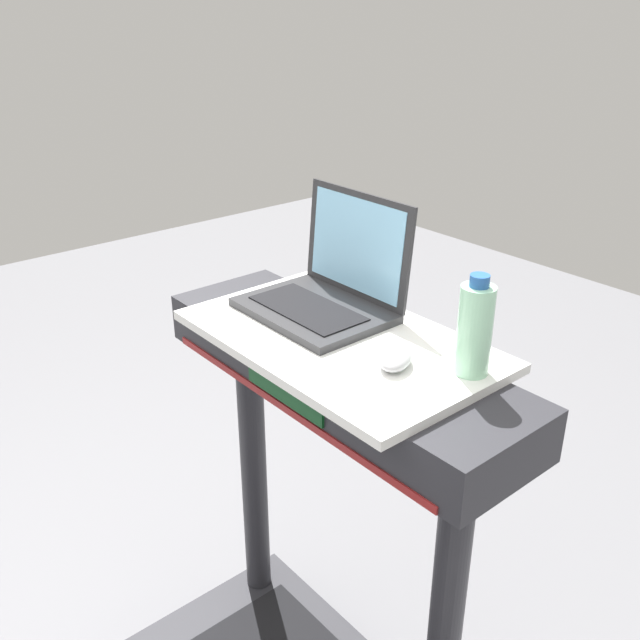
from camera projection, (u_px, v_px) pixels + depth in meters
The scene contains 4 objects.
desk_board at pixel (338, 340), 1.45m from camera, with size 0.66×0.40×0.02m, color white.
laptop at pixel (328, 288), 1.55m from camera, with size 0.32×0.26×0.25m.
computer_mouse at pixel (395, 358), 1.32m from camera, with size 0.06×0.10×0.03m, color #B2B2B7.
water_bottle at pixel (475, 329), 1.27m from camera, with size 0.06×0.06×0.19m.
Camera 1 is at (0.97, -0.17, 1.73)m, focal length 39.49 mm.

